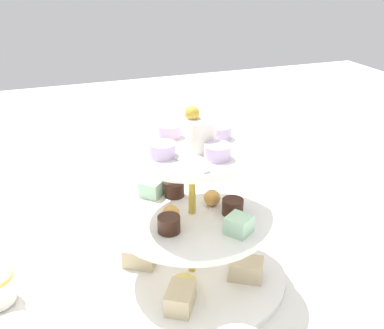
{
  "coord_description": "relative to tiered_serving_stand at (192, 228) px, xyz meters",
  "views": [
    {
      "loc": [
        0.53,
        -0.19,
        0.44
      ],
      "look_at": [
        0.0,
        0.0,
        0.18
      ],
      "focal_mm": 43.15,
      "sensor_mm": 36.0,
      "label": 1
    }
  ],
  "objects": [
    {
      "name": "ground_plane",
      "position": [
        -0.0,
        0.0,
        -0.09
      ],
      "size": [
        2.4,
        2.4,
        0.0
      ],
      "primitive_type": "plane",
      "color": "silver"
    },
    {
      "name": "tiered_serving_stand",
      "position": [
        0.0,
        0.0,
        0.0
      ],
      "size": [
        0.28,
        0.28,
        0.27
      ],
      "color": "white",
      "rests_on": "ground_plane"
    },
    {
      "name": "water_glass_tall_right",
      "position": [
        -0.24,
        0.12,
        -0.02
      ],
      "size": [
        0.07,
        0.07,
        0.14
      ],
      "primitive_type": "cylinder",
      "color": "silver",
      "rests_on": "ground_plane"
    },
    {
      "name": "butter_knife_right",
      "position": [
        -0.25,
        -0.19,
        -0.08
      ],
      "size": [
        0.13,
        0.13,
        0.0
      ],
      "primitive_type": "cube",
      "rotation": [
        0.0,
        0.0,
        5.53
      ],
      "color": "silver",
      "rests_on": "ground_plane"
    }
  ]
}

